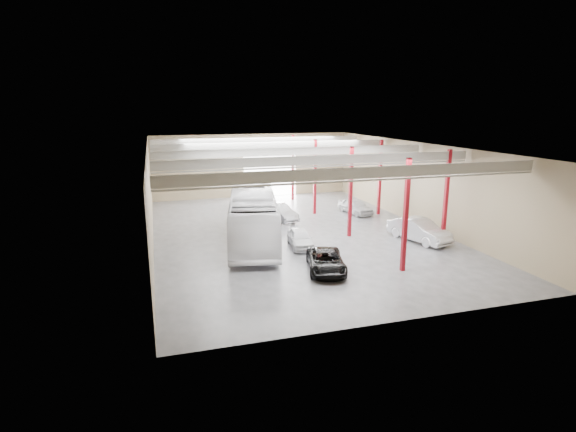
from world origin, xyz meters
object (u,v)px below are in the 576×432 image
car_row_b (279,212)px  coach_bus (253,215)px  car_row_c (247,201)px  car_right_near (419,230)px  black_sedan (326,261)px  car_row_a (300,238)px  car_right_far (355,206)px

car_row_b → coach_bus: bearing=-139.9°
car_row_c → car_right_near: bearing=-56.5°
coach_bus → black_sedan: bearing=-58.7°
coach_bus → car_row_c: size_ratio=2.52×
coach_bus → car_row_c: (1.65, 10.51, -1.16)m
coach_bus → car_row_b: (3.49, 5.31, -1.22)m
black_sedan → car_row_b: 13.26m
car_right_near → coach_bus: bearing=147.2°
car_row_a → car_right_far: (8.30, 8.46, 0.05)m
car_right_near → car_row_a: bearing=157.8°
car_right_near → car_right_far: bearing=79.9°
car_row_a → black_sedan: bearing=-83.1°
car_row_c → coach_bus: bearing=-101.0°
coach_bus → car_row_c: 10.71m
black_sedan → car_row_b: (0.64, 13.24, 0.09)m
black_sedan → car_right_far: car_right_far is taller
car_row_c → car_row_a: bearing=-86.7°
black_sedan → car_row_c: car_row_c is taller
coach_bus → car_right_near: (11.95, -3.93, -1.11)m
car_row_c → car_right_near: (10.30, -14.44, 0.04)m
coach_bus → car_row_a: 4.18m
black_sedan → coach_bus: bearing=124.3°
coach_bus → car_right_far: bearing=38.6°
car_row_b → car_right_near: 12.53m
car_right_far → car_row_a: bearing=-143.7°
car_row_b → car_right_far: 7.71m
coach_bus → car_row_b: 6.47m
car_row_c → car_right_far: 10.68m
coach_bus → car_right_far: coach_bus is taller
car_row_a → car_row_b: car_row_b is taller
car_right_near → black_sedan: bearing=-170.9°
coach_bus → car_right_near: bearing=-6.7°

